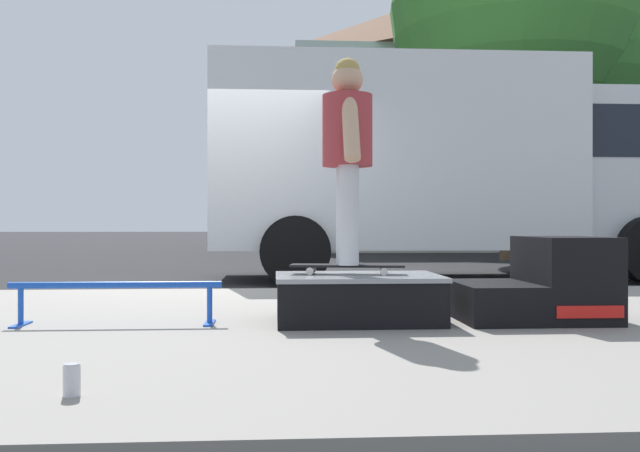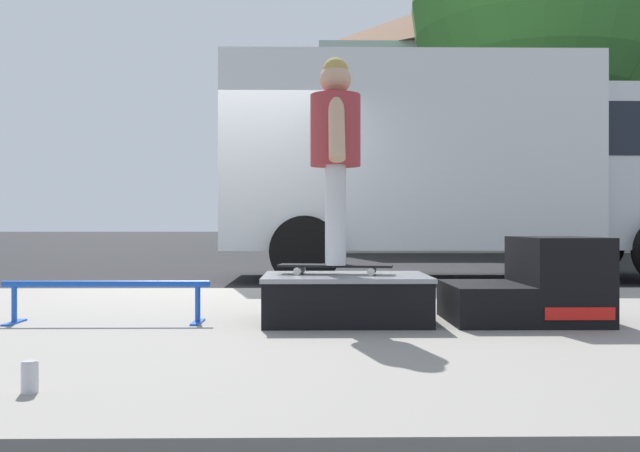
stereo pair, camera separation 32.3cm
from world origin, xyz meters
TOP-DOWN VIEW (x-y plane):
  - ground_plane at (0.00, 0.00)m, footprint 140.00×140.00m
  - sidewalk_slab at (0.00, -3.00)m, footprint 50.00×5.00m
  - skate_box at (1.12, -2.99)m, footprint 1.12×0.77m
  - kicker_ramp at (2.42, -2.99)m, footprint 1.01×0.78m
  - grind_rail at (-0.49, -3.02)m, footprint 1.39×0.28m
  - skateboard at (1.06, -2.96)m, footprint 0.80×0.32m
  - skater_kid at (1.06, -2.96)m, footprint 0.34×0.73m
  - soda_can_b at (-0.22, -4.92)m, footprint 0.07×0.07m
  - box_truck at (3.18, 2.20)m, footprint 6.91×2.63m
  - street_tree_main at (6.15, 7.15)m, footprint 5.99×5.44m
  - house_behind at (5.63, 15.20)m, footprint 9.54×8.23m

SIDE VIEW (x-z plane):
  - ground_plane at x=0.00m, z-range 0.00..0.00m
  - sidewalk_slab at x=0.00m, z-range 0.00..0.12m
  - soda_can_b at x=-0.22m, z-range 0.12..0.25m
  - skate_box at x=1.12m, z-range 0.13..0.45m
  - grind_rail at x=-0.49m, z-range 0.19..0.48m
  - kicker_ramp at x=2.42m, z-range 0.07..0.65m
  - skateboard at x=1.06m, z-range 0.46..0.53m
  - skater_kid at x=1.06m, z-range 0.64..2.05m
  - box_truck at x=3.18m, z-range 0.18..3.23m
  - house_behind at x=5.63m, z-range 0.04..8.44m
  - street_tree_main at x=6.15m, z-range 1.29..9.64m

